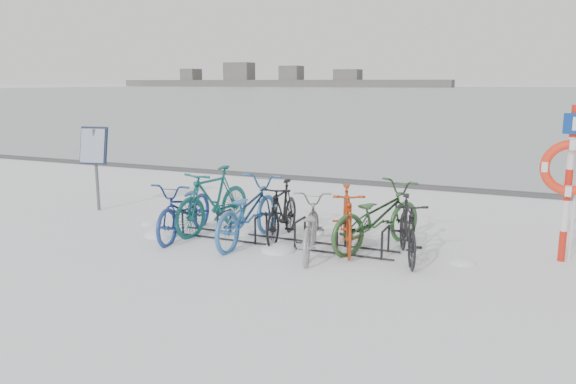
# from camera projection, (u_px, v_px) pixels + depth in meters

# --- Properties ---
(ground) EXTENTS (900.00, 900.00, 0.00)m
(ground) POSITION_uv_depth(u_px,v_px,m) (280.00, 243.00, 9.50)
(ground) COLOR white
(ground) RESTS_ON ground
(ice_sheet) EXTENTS (400.00, 298.00, 0.02)m
(ice_sheet) POSITION_uv_depth(u_px,v_px,m) (518.00, 92.00, 149.15)
(ice_sheet) COLOR #A3B0B8
(ice_sheet) RESTS_ON ground
(quay_edge) EXTENTS (400.00, 0.25, 0.10)m
(quay_edge) POSITION_uv_depth(u_px,v_px,m) (371.00, 183.00, 14.80)
(quay_edge) COLOR #3F3F42
(quay_edge) RESTS_ON ground
(bike_rack) EXTENTS (4.00, 0.48, 0.46)m
(bike_rack) POSITION_uv_depth(u_px,v_px,m) (280.00, 233.00, 9.46)
(bike_rack) COLOR black
(bike_rack) RESTS_ON ground
(info_board) EXTENTS (0.62, 0.33, 1.77)m
(info_board) POSITION_uv_depth(u_px,v_px,m) (94.00, 151.00, 11.67)
(info_board) COLOR #595B5E
(info_board) RESTS_ON ground
(lifebuoy_station) EXTENTS (0.83, 0.23, 4.29)m
(lifebuoy_station) POSITION_uv_depth(u_px,v_px,m) (571.00, 168.00, 8.22)
(lifebuoy_station) COLOR red
(lifebuoy_station) RESTS_ON ground
(shoreline) EXTENTS (180.00, 12.00, 9.50)m
(shoreline) POSITION_uv_depth(u_px,v_px,m) (270.00, 81.00, 290.59)
(shoreline) COLOR #474747
(shoreline) RESTS_ON ground
(bike_0) EXTENTS (0.94, 2.07, 1.05)m
(bike_0) POSITION_uv_depth(u_px,v_px,m) (185.00, 207.00, 9.87)
(bike_0) COLOR navy
(bike_0) RESTS_ON ground
(bike_1) EXTENTS (0.90, 2.07, 1.20)m
(bike_1) POSITION_uv_depth(u_px,v_px,m) (213.00, 198.00, 10.21)
(bike_1) COLOR #165B5B
(bike_1) RESTS_ON ground
(bike_2) EXTENTS (0.76, 2.14, 1.12)m
(bike_2) POSITION_uv_depth(u_px,v_px,m) (247.00, 209.00, 9.49)
(bike_2) COLOR #2F68A8
(bike_2) RESTS_ON ground
(bike_3) EXTENTS (0.71, 1.79, 1.05)m
(bike_3) POSITION_uv_depth(u_px,v_px,m) (282.00, 209.00, 9.67)
(bike_3) COLOR black
(bike_3) RESTS_ON ground
(bike_4) EXTENTS (1.09, 1.90, 0.94)m
(bike_4) POSITION_uv_depth(u_px,v_px,m) (310.00, 225.00, 8.84)
(bike_4) COLOR gray
(bike_4) RESTS_ON ground
(bike_5) EXTENTS (1.08, 1.82, 1.06)m
(bike_5) POSITION_uv_depth(u_px,v_px,m) (347.00, 217.00, 9.12)
(bike_5) COLOR #AB3610
(bike_5) RESTS_ON ground
(bike_6) EXTENTS (1.58, 2.23, 1.11)m
(bike_6) POSITION_uv_depth(u_px,v_px,m) (377.00, 214.00, 9.16)
(bike_6) COLOR #2C542B
(bike_6) RESTS_ON ground
(bike_7) EXTENTS (0.99, 1.73, 1.00)m
(bike_7) POSITION_uv_depth(u_px,v_px,m) (408.00, 227.00, 8.60)
(bike_7) COLOR black
(bike_7) RESTS_ON ground
(snow_drifts) EXTENTS (6.16, 1.77, 0.21)m
(snow_drifts) POSITION_uv_depth(u_px,v_px,m) (261.00, 241.00, 9.62)
(snow_drifts) COLOR white
(snow_drifts) RESTS_ON ground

